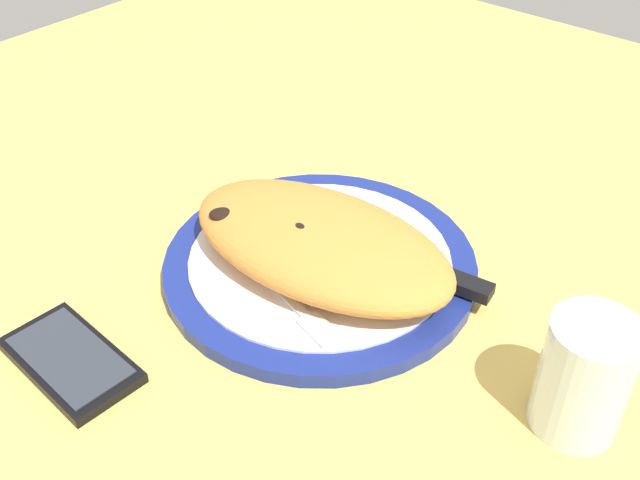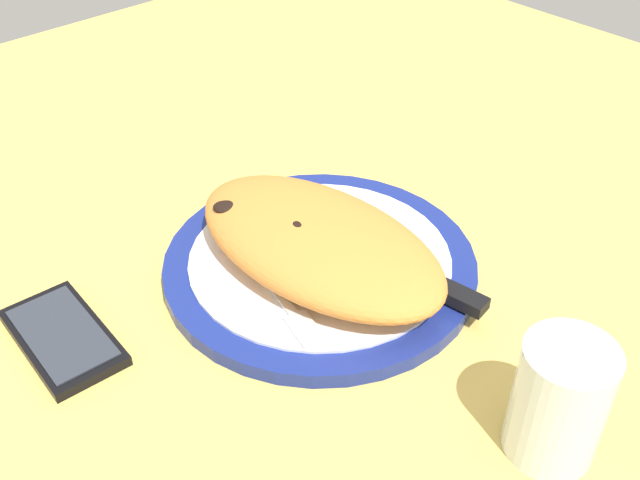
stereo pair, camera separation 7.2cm
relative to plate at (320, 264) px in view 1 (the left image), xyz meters
The scene contains 7 objects.
ground_plane 2.37cm from the plate, ahead, with size 150.00×150.00×3.00cm, color #DBB756.
plate is the anchor object (origin of this frame).
calzone 3.87cm from the plate, 50.36° to the right, with size 28.63×17.29×5.39cm.
fork 6.99cm from the plate, 75.16° to the right, with size 17.11×5.84×0.40cm.
knife 9.17cm from the plate, 25.94° to the left, with size 22.78×5.31×1.20cm.
smartphone 24.68cm from the plate, 109.31° to the right, with size 13.15×7.57×1.16cm.
water_glass 27.39cm from the plate, ahead, with size 6.92×6.92×10.17cm.
Camera 1 is at (36.76, -43.49, 47.72)cm, focal length 42.23 mm.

